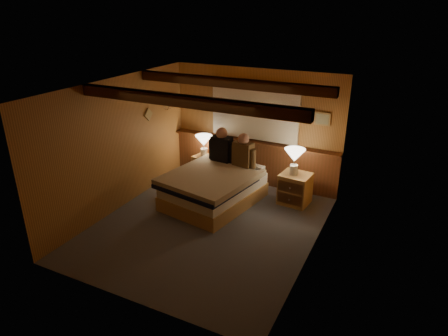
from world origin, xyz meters
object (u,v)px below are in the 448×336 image
Objects in this scene: lamp_right at (295,157)px; duffel_bag at (180,187)px; nightstand_right at (295,189)px; lamp_left at (204,142)px; nightstand_left at (205,167)px; person_left at (222,147)px; bed at (214,188)px; person_right at (243,152)px.

lamp_right is 2.36m from duffel_bag.
nightstand_right is 2.28m from duffel_bag.
duffel_bag is (-0.06, -0.90, -0.69)m from lamp_left.
nightstand_left reaches higher than duffel_bag.
nightstand_right reaches higher than duffel_bag.
nightstand_left is 0.58m from lamp_left.
nightstand_left is at bearing 153.44° from person_left.
lamp_left is 0.96× the size of duffel_bag.
bed is 1.55m from nightstand_right.
person_right reaches higher than nightstand_left.
person_left reaches higher than lamp_right.
person_right is at bearing -169.34° from nightstand_right.
nightstand_left is at bearing 177.65° from nightstand_right.
bed is at bearing -153.78° from lamp_right.
nightstand_left is 1.06× the size of lamp_right.
nightstand_left is at bearing 169.67° from person_right.
duffel_bag is at bearing -158.43° from nightstand_right.
lamp_left is 0.66× the size of person_left.
bed reaches higher than nightstand_left.
lamp_left is at bearing 94.83° from duffel_bag.
person_right is at bearing -18.99° from lamp_left.
bed is at bearing -52.70° from lamp_left.
lamp_left is at bearing 171.73° from lamp_right.
bed is 1.31m from lamp_left.
lamp_right is at bearing 13.52° from person_right.
bed is 3.03× the size of person_right.
lamp_left is at bearing 170.60° from person_right.
lamp_right is 1.02× the size of duffel_bag.
person_left reaches higher than person_right.
person_left reaches higher than nightstand_left.
person_right is (1.08, -0.37, 0.06)m from lamp_left.
lamp_right is at bearing 24.55° from duffel_bag.
person_right is (0.49, -0.05, -0.02)m from person_left.
lamp_right reaches higher than nightstand_right.
lamp_left is at bearing 178.11° from nightstand_right.
person_right is at bearing -176.07° from lamp_right.
nightstand_right is 1.65m from person_left.
lamp_right reaches higher than duffel_bag.
nightstand_right is at bearing 14.71° from person_right.
nightstand_left is 0.93m from duffel_bag.
person_left is at bearing -179.45° from lamp_right.
duffel_bag is (-2.14, -0.60, -0.81)m from lamp_right.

